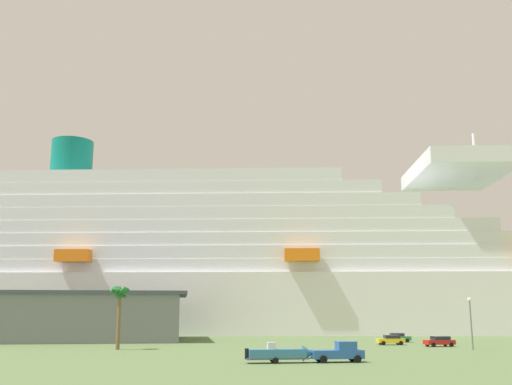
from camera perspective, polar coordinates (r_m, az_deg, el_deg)
The scene contains 10 objects.
ground_plane at distance 115.67m, azimuth 3.80°, elevation -14.19°, with size 600.00×600.00×0.00m, color #567042.
cruise_ship at distance 152.07m, azimuth -5.93°, elevation -7.41°, with size 270.18×57.93×57.41m.
terminal_building at distance 122.58m, azimuth -23.56°, elevation -11.02°, with size 70.70×31.51×8.98m.
pickup_truck at distance 66.27m, azimuth 8.14°, elevation -15.20°, with size 5.73×2.60×2.20m.
small_boat_on_trailer at distance 64.84m, azimuth 2.62°, elevation -15.46°, with size 8.51×2.24×2.15m.
palm_tree at distance 89.09m, azimuth -13.16°, elevation -10.03°, with size 3.04×2.97×9.06m.
street_lamp at distance 91.48m, azimuth 20.22°, elevation -11.19°, with size 0.56×0.56×7.37m.
parked_car_green_wagon at distance 110.91m, azimuth 13.69°, elevation -13.58°, with size 4.62×2.56×1.58m.
parked_car_yellow_taxi at distance 101.52m, azimuth 13.04°, elevation -13.83°, with size 4.43×2.11×1.58m.
parked_car_red_hatchback at distance 98.60m, azimuth 17.49°, elevation -13.68°, with size 4.86×2.63×1.58m.
Camera 1 is at (-15.51, -84.50, 5.40)m, focal length 40.95 mm.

